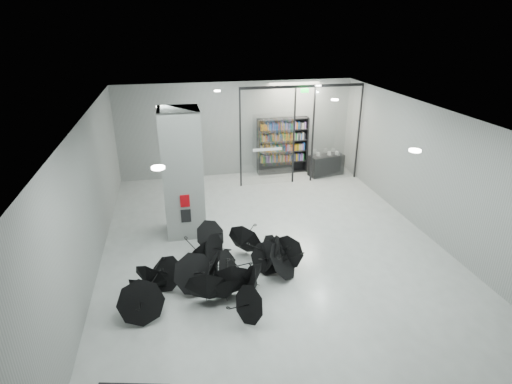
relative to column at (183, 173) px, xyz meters
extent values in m
plane|color=#939693|center=(2.50, -2.00, -2.00)|extent=(14.00, 14.00, 0.00)
cube|color=gray|center=(2.50, -2.00, 2.00)|extent=(10.00, 14.00, 0.02)
cube|color=slate|center=(2.50, 5.00, 0.00)|extent=(10.00, 0.02, 4.00)
cube|color=slate|center=(-2.50, -2.00, 0.00)|extent=(0.02, 14.00, 4.00)
cube|color=slate|center=(7.50, -2.00, 0.00)|extent=(0.02, 14.00, 4.00)
cube|color=slate|center=(0.00, 0.00, 0.00)|extent=(1.20, 1.20, 4.00)
cube|color=#A50A07|center=(0.00, -0.62, -0.65)|extent=(0.28, 0.04, 0.38)
cube|color=black|center=(0.00, -0.62, -1.15)|extent=(0.30, 0.03, 0.42)
cube|color=#0CE533|center=(4.90, 3.30, 1.82)|extent=(0.30, 0.06, 0.15)
cube|color=silver|center=(3.50, 3.50, 0.00)|extent=(2.20, 0.02, 3.95)
cube|color=silver|center=(6.40, 3.50, 0.00)|extent=(2.00, 0.02, 3.95)
cube|color=black|center=(2.40, 3.50, 0.00)|extent=(0.06, 0.06, 4.00)
cube|color=black|center=(4.60, 3.50, 0.00)|extent=(0.06, 0.06, 4.00)
cube|color=black|center=(5.40, 3.50, 0.00)|extent=(0.06, 0.06, 4.00)
cube|color=black|center=(7.40, 3.50, 0.00)|extent=(0.06, 0.06, 4.00)
cube|color=black|center=(4.90, 3.50, 1.95)|extent=(5.00, 0.08, 0.10)
cube|color=black|center=(6.28, 4.03, -1.55)|extent=(1.60, 0.91, 0.90)
camera|label=1|loc=(-0.20, -12.06, 4.41)|focal=28.93mm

